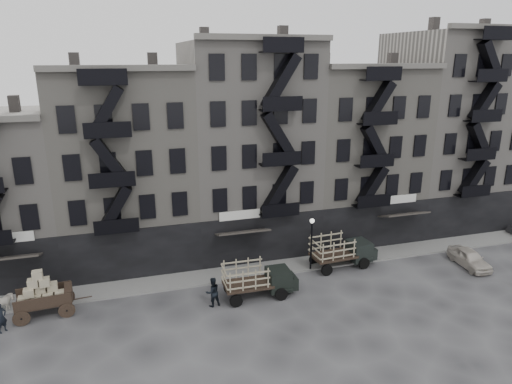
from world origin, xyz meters
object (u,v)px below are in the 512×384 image
object	(u,v)px
horse	(0,304)
pedestrian_mid	(213,292)
stake_truck_west	(258,277)
pedestrian_west	(1,318)
car_east	(469,258)
wagon	(41,290)
stake_truck_east	(342,249)

from	to	relation	value
horse	pedestrian_mid	bearing A→B (deg)	-113.09
pedestrian_mid	stake_truck_west	bearing A→B (deg)	174.57
pedestrian_west	pedestrian_mid	world-z (taller)	pedestrian_mid
horse	pedestrian_mid	world-z (taller)	pedestrian_mid
car_east	wagon	bearing A→B (deg)	-178.89
horse	pedestrian_mid	distance (m)	13.56
horse	stake_truck_east	size ratio (longest dim) A/B	0.31
wagon	stake_truck_west	xyz separation A→B (m)	(13.84, -1.71, -0.29)
horse	pedestrian_mid	xyz separation A→B (m)	(13.25, -2.87, 0.30)
wagon	stake_truck_east	world-z (taller)	wagon
car_east	pedestrian_west	xyz separation A→B (m)	(-33.27, 0.61, 0.25)
stake_truck_east	pedestrian_mid	xyz separation A→B (m)	(-10.88, -2.93, -0.49)
stake_truck_east	wagon	bearing A→B (deg)	178.64
wagon	stake_truck_east	size ratio (longest dim) A/B	0.70
stake_truck_west	pedestrian_mid	world-z (taller)	stake_truck_west
stake_truck_west	wagon	bearing A→B (deg)	173.75
horse	stake_truck_west	size ratio (longest dim) A/B	0.33
pedestrian_west	pedestrian_mid	distance (m)	12.73
pedestrian_mid	car_east	bearing A→B (deg)	168.62
horse	wagon	world-z (taller)	wagon
stake_truck_west	car_east	xyz separation A→B (m)	(17.33, -0.28, -0.76)
stake_truck_west	stake_truck_east	world-z (taller)	stake_truck_east
car_east	pedestrian_mid	bearing A→B (deg)	-175.04
pedestrian_west	pedestrian_mid	bearing A→B (deg)	-49.14
stake_truck_west	car_east	world-z (taller)	stake_truck_west
pedestrian_mid	horse	bearing A→B (deg)	-23.79
wagon	car_east	world-z (taller)	wagon
stake_truck_west	pedestrian_west	size ratio (longest dim) A/B	2.69
stake_truck_east	pedestrian_mid	bearing A→B (deg)	-168.61
stake_truck_west	pedestrian_west	xyz separation A→B (m)	(-15.94, 0.33, -0.50)
wagon	stake_truck_west	world-z (taller)	wagon
horse	stake_truck_east	distance (m)	24.14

